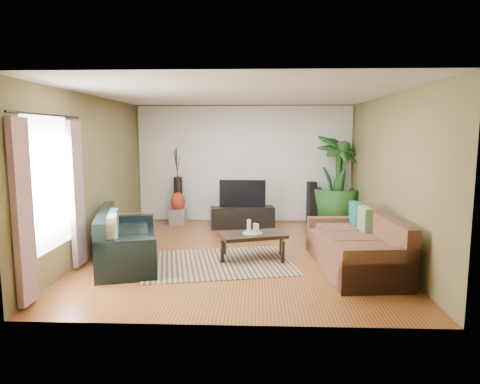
{
  "coord_description": "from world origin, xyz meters",
  "views": [
    {
      "loc": [
        0.29,
        -7.13,
        2.07
      ],
      "look_at": [
        0.0,
        0.2,
        1.05
      ],
      "focal_mm": 32.0,
      "sensor_mm": 36.0,
      "label": 1
    }
  ],
  "objects_px": {
    "speaker_left": "(178,200)",
    "vase": "(178,202)",
    "tv_stand": "(242,217)",
    "sofa_left": "(128,237)",
    "coffee_table": "(253,246)",
    "speaker_right": "(311,203)",
    "pedestal": "(178,217)",
    "television": "(242,193)",
    "potted_plant": "(337,180)",
    "side_table": "(126,227)",
    "sofa_right": "(354,241)"
  },
  "relations": [
    {
      "from": "tv_stand",
      "to": "potted_plant",
      "type": "distance_m",
      "value": 2.31
    },
    {
      "from": "sofa_right",
      "to": "speaker_right",
      "type": "bearing_deg",
      "value": 179.33
    },
    {
      "from": "potted_plant",
      "to": "vase",
      "type": "bearing_deg",
      "value": -177.59
    },
    {
      "from": "sofa_left",
      "to": "coffee_table",
      "type": "bearing_deg",
      "value": -97.0
    },
    {
      "from": "speaker_right",
      "to": "vase",
      "type": "relative_size",
      "value": 2.16
    },
    {
      "from": "coffee_table",
      "to": "pedestal",
      "type": "xyz_separation_m",
      "value": [
        -1.72,
        2.62,
        -0.04
      ]
    },
    {
      "from": "coffee_table",
      "to": "speaker_left",
      "type": "relative_size",
      "value": 0.98
    },
    {
      "from": "coffee_table",
      "to": "tv_stand",
      "type": "height_order",
      "value": "tv_stand"
    },
    {
      "from": "sofa_right",
      "to": "tv_stand",
      "type": "distance_m",
      "value": 3.32
    },
    {
      "from": "sofa_right",
      "to": "pedestal",
      "type": "relative_size",
      "value": 6.33
    },
    {
      "from": "potted_plant",
      "to": "pedestal",
      "type": "xyz_separation_m",
      "value": [
        -3.59,
        -0.15,
        -0.84
      ]
    },
    {
      "from": "pedestal",
      "to": "side_table",
      "type": "distance_m",
      "value": 1.66
    },
    {
      "from": "sofa_left",
      "to": "speaker_left",
      "type": "distance_m",
      "value": 3.07
    },
    {
      "from": "sofa_left",
      "to": "sofa_right",
      "type": "distance_m",
      "value": 3.55
    },
    {
      "from": "television",
      "to": "side_table",
      "type": "xyz_separation_m",
      "value": [
        -2.23,
        -1.21,
        -0.51
      ]
    },
    {
      "from": "speaker_right",
      "to": "vase",
      "type": "height_order",
      "value": "speaker_right"
    },
    {
      "from": "sofa_left",
      "to": "side_table",
      "type": "height_order",
      "value": "sofa_left"
    },
    {
      "from": "speaker_left",
      "to": "speaker_right",
      "type": "xyz_separation_m",
      "value": [
        3.05,
        0.0,
        -0.05
      ]
    },
    {
      "from": "sofa_left",
      "to": "side_table",
      "type": "bearing_deg",
      "value": 3.52
    },
    {
      "from": "tv_stand",
      "to": "vase",
      "type": "distance_m",
      "value": 1.53
    },
    {
      "from": "sofa_right",
      "to": "potted_plant",
      "type": "bearing_deg",
      "value": 169.29
    },
    {
      "from": "vase",
      "to": "sofa_left",
      "type": "bearing_deg",
      "value": -95.36
    },
    {
      "from": "sofa_right",
      "to": "speaker_left",
      "type": "relative_size",
      "value": 2.09
    },
    {
      "from": "side_table",
      "to": "speaker_left",
      "type": "bearing_deg",
      "value": 65.6
    },
    {
      "from": "tv_stand",
      "to": "side_table",
      "type": "xyz_separation_m",
      "value": [
        -2.23,
        -1.19,
        0.02
      ]
    },
    {
      "from": "speaker_right",
      "to": "side_table",
      "type": "bearing_deg",
      "value": -173.06
    },
    {
      "from": "side_table",
      "to": "sofa_left",
      "type": "bearing_deg",
      "value": -71.37
    },
    {
      "from": "sofa_left",
      "to": "television",
      "type": "bearing_deg",
      "value": -48.56
    },
    {
      "from": "side_table",
      "to": "speaker_right",
      "type": "bearing_deg",
      "value": 23.24
    },
    {
      "from": "vase",
      "to": "speaker_right",
      "type": "bearing_deg",
      "value": 2.86
    },
    {
      "from": "sofa_left",
      "to": "tv_stand",
      "type": "height_order",
      "value": "sofa_left"
    },
    {
      "from": "television",
      "to": "speaker_right",
      "type": "height_order",
      "value": "television"
    },
    {
      "from": "sofa_right",
      "to": "coffee_table",
      "type": "distance_m",
      "value": 1.63
    },
    {
      "from": "speaker_right",
      "to": "pedestal",
      "type": "distance_m",
      "value": 3.05
    },
    {
      "from": "sofa_right",
      "to": "speaker_left",
      "type": "distance_m",
      "value": 4.6
    },
    {
      "from": "tv_stand",
      "to": "television",
      "type": "relative_size",
      "value": 1.36
    },
    {
      "from": "tv_stand",
      "to": "speaker_left",
      "type": "bearing_deg",
      "value": 154.06
    },
    {
      "from": "sofa_right",
      "to": "coffee_table",
      "type": "relative_size",
      "value": 2.13
    },
    {
      "from": "coffee_table",
      "to": "vase",
      "type": "height_order",
      "value": "vase"
    },
    {
      "from": "sofa_right",
      "to": "side_table",
      "type": "xyz_separation_m",
      "value": [
        -4.03,
        1.59,
        -0.18
      ]
    },
    {
      "from": "tv_stand",
      "to": "potted_plant",
      "type": "relative_size",
      "value": 0.67
    },
    {
      "from": "coffee_table",
      "to": "speaker_left",
      "type": "distance_m",
      "value": 3.29
    },
    {
      "from": "sofa_left",
      "to": "tv_stand",
      "type": "distance_m",
      "value": 3.16
    },
    {
      "from": "coffee_table",
      "to": "pedestal",
      "type": "height_order",
      "value": "coffee_table"
    },
    {
      "from": "sofa_left",
      "to": "vase",
      "type": "relative_size",
      "value": 4.42
    },
    {
      "from": "tv_stand",
      "to": "speaker_left",
      "type": "height_order",
      "value": "speaker_left"
    },
    {
      "from": "speaker_left",
      "to": "sofa_right",
      "type": "bearing_deg",
      "value": -52.61
    },
    {
      "from": "television",
      "to": "pedestal",
      "type": "distance_m",
      "value": 1.61
    },
    {
      "from": "speaker_left",
      "to": "vase",
      "type": "xyz_separation_m",
      "value": [
        0.02,
        -0.15,
        -0.02
      ]
    },
    {
      "from": "tv_stand",
      "to": "speaker_right",
      "type": "bearing_deg",
      "value": 5.96
    }
  ]
}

